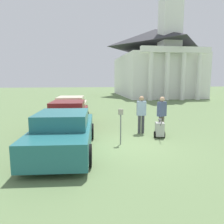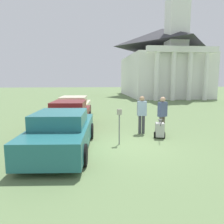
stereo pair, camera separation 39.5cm
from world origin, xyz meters
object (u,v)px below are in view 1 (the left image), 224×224
object	(u,v)px
person_supervisor	(162,113)
equipment_cart	(160,129)
parked_car_cream	(71,108)
person_worker	(141,112)
church	(156,59)
parked_car_maroon	(68,116)
parked_car_teal	(64,133)
parking_meter	(121,120)

from	to	relation	value
person_supervisor	equipment_cart	size ratio (longest dim) A/B	1.77
parked_car_cream	person_supervisor	distance (m)	6.73
person_worker	church	world-z (taller)	church
person_supervisor	church	xyz separation A→B (m)	(7.66, 22.84, 4.57)
person_supervisor	parked_car_cream	bearing A→B (deg)	-74.98
parked_car_maroon	equipment_cart	size ratio (longest dim) A/B	4.79
parked_car_teal	church	distance (m)	27.87
parked_car_teal	equipment_cart	distance (m)	4.27
parked_car_maroon	parked_car_cream	distance (m)	3.55
parked_car_maroon	person_worker	xyz separation A→B (m)	(3.48, -1.25, 0.34)
church	parked_car_maroon	bearing A→B (deg)	-119.49
parked_car_teal	parked_car_maroon	bearing A→B (deg)	94.57
person_supervisor	parked_car_teal	bearing A→B (deg)	-3.18
parked_car_teal	parked_car_cream	distance (m)	6.91
person_supervisor	person_worker	bearing A→B (deg)	-44.08
parked_car_teal	parking_meter	size ratio (longest dim) A/B	3.52
parked_car_teal	parked_car_maroon	distance (m)	3.36
parked_car_maroon	equipment_cart	world-z (taller)	parked_car_maroon
equipment_cart	person_worker	bearing A→B (deg)	135.07
person_worker	parking_meter	bearing A→B (deg)	53.72
parked_car_teal	person_worker	world-z (taller)	person_worker
parked_car_cream	church	xyz separation A→B (m)	(12.04, 17.74, 4.91)
parked_car_cream	parked_car_maroon	bearing A→B (deg)	-85.43
person_supervisor	equipment_cart	xyz separation A→B (m)	(-0.30, -0.59, -0.63)
parked_car_cream	equipment_cart	xyz separation A→B (m)	(4.08, -5.69, -0.29)
parked_car_cream	parking_meter	size ratio (longest dim) A/B	3.47
parked_car_cream	parking_meter	bearing A→B (deg)	-66.66
church	person_supervisor	bearing A→B (deg)	-108.55
parked_car_maroon	parking_meter	xyz separation A→B (m)	(2.18, -2.86, 0.29)
parked_car_teal	parking_meter	bearing A→B (deg)	17.38
parking_meter	parked_car_maroon	bearing A→B (deg)	127.29
parking_meter	person_worker	world-z (taller)	person_worker
church	parking_meter	bearing A→B (deg)	-112.21
parking_meter	person_worker	size ratio (longest dim) A/B	0.79
parked_car_maroon	person_supervisor	xyz separation A→B (m)	(4.38, -1.55, 0.32)
parked_car_cream	person_worker	distance (m)	5.94
person_worker	equipment_cart	bearing A→B (deg)	126.42
person_worker	church	distance (m)	24.54
parked_car_maroon	parked_car_cream	bearing A→B (deg)	94.57
parked_car_maroon	person_worker	distance (m)	3.71
parked_car_teal	person_supervisor	bearing A→B (deg)	27.04
parked_car_maroon	person_worker	bearing A→B (deg)	-15.15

